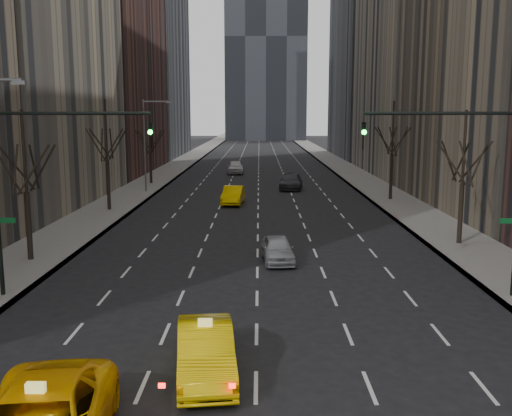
{
  "coord_description": "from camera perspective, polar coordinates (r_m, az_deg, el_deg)",
  "views": [
    {
      "loc": [
        0.09,
        -11.23,
        7.7
      ],
      "look_at": [
        -0.06,
        14.33,
        3.5
      ],
      "focal_mm": 40.0,
      "sensor_mm": 36.0,
      "label": 1
    }
  ],
  "objects": [
    {
      "name": "sidewalk_left",
      "position": [
        82.52,
        -8.29,
        3.93
      ],
      "size": [
        4.5,
        320.0,
        0.15
      ],
      "primitive_type": "cube",
      "color": "slate",
      "rests_on": "ground"
    },
    {
      "name": "sidewalk_right",
      "position": [
        82.49,
        8.82,
        3.91
      ],
      "size": [
        4.5,
        320.0,
        0.15
      ],
      "primitive_type": "cube",
      "color": "slate",
      "rests_on": "ground"
    },
    {
      "name": "bld_left_far",
      "position": [
        81.46,
        -15.95,
        19.09
      ],
      "size": [
        14.0,
        28.0,
        44.0
      ],
      "primitive_type": "cube",
      "color": "brown",
      "rests_on": "ground"
    },
    {
      "name": "tree_lw_b",
      "position": [
        31.89,
        -21.97,
        1.48
      ],
      "size": [
        3.36,
        3.5,
        7.82
      ],
      "color": "black",
      "rests_on": "ground"
    },
    {
      "name": "tree_lw_c",
      "position": [
        46.97,
        -14.64,
        4.55
      ],
      "size": [
        3.36,
        3.5,
        8.74
      ],
      "color": "black",
      "rests_on": "ground"
    },
    {
      "name": "tree_lw_d",
      "position": [
        64.51,
        -10.52,
        5.49
      ],
      "size": [
        3.36,
        3.5,
        7.36
      ],
      "color": "black",
      "rests_on": "ground"
    },
    {
      "name": "tree_rw_b",
      "position": [
        35.53,
        19.93,
        2.34
      ],
      "size": [
        3.36,
        3.5,
        7.82
      ],
      "color": "black",
      "rests_on": "ground"
    },
    {
      "name": "tree_rw_c",
      "position": [
        52.73,
        13.44,
        5.09
      ],
      "size": [
        3.36,
        3.5,
        8.74
      ],
      "color": "black",
      "rests_on": "ground"
    },
    {
      "name": "traffic_mast_left",
      "position": [
        25.08,
        -21.23,
        3.64
      ],
      "size": [
        6.69,
        0.39,
        8.0
      ],
      "color": "black",
      "rests_on": "ground"
    },
    {
      "name": "traffic_mast_right",
      "position": [
        25.02,
        21.5,
        3.61
      ],
      "size": [
        6.69,
        0.39,
        8.0
      ],
      "color": "black",
      "rests_on": "ground"
    },
    {
      "name": "streetlight_far",
      "position": [
        57.32,
        -10.75,
        7.08
      ],
      "size": [
        2.83,
        0.22,
        9.0
      ],
      "color": "slate",
      "rests_on": "ground"
    },
    {
      "name": "taxi_sedan",
      "position": [
        17.49,
        -5.06,
        -14.04
      ],
      "size": [
        2.2,
        4.85,
        1.54
      ],
      "primitive_type": "imported",
      "rotation": [
        0.0,
        0.0,
        0.12
      ],
      "color": "yellow",
      "rests_on": "ground"
    },
    {
      "name": "silver_sedan_ahead",
      "position": [
        30.21,
        2.18,
        -4.12
      ],
      "size": [
        1.91,
        4.09,
        1.36
      ],
      "primitive_type": "imported",
      "rotation": [
        0.0,
        0.0,
        0.08
      ],
      "color": "#999BA0",
      "rests_on": "ground"
    },
    {
      "name": "far_taxi",
      "position": [
        49.57,
        -2.29,
        1.29
      ],
      "size": [
        2.0,
        4.83,
        1.55
      ],
      "primitive_type": "imported",
      "rotation": [
        0.0,
        0.0,
        -0.08
      ],
      "color": "yellow",
      "rests_on": "ground"
    },
    {
      "name": "far_suv_grey",
      "position": [
        59.65,
        3.53,
        2.66
      ],
      "size": [
        2.83,
        5.69,
        1.59
      ],
      "primitive_type": "imported",
      "rotation": [
        0.0,
        0.0,
        -0.11
      ],
      "color": "#2F2F34",
      "rests_on": "ground"
    },
    {
      "name": "far_car_white",
      "position": [
        75.21,
        -2.07,
        4.1
      ],
      "size": [
        2.24,
        5.13,
        1.72
      ],
      "primitive_type": "imported",
      "rotation": [
        0.0,
        0.0,
        0.04
      ],
      "color": "silver",
      "rests_on": "ground"
    }
  ]
}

